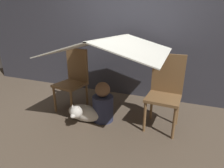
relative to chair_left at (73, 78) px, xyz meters
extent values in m
plane|color=brown|center=(0.69, -0.32, -0.52)|extent=(8.80, 8.80, 0.00)
cube|color=#3D3D47|center=(0.69, 0.91, 0.73)|extent=(7.00, 0.05, 2.50)
cylinder|color=brown|center=(-0.22, -0.23, -0.31)|extent=(0.04, 0.04, 0.41)
cylinder|color=brown|center=(0.14, -0.29, -0.31)|extent=(0.04, 0.04, 0.41)
cylinder|color=brown|center=(-0.16, 0.12, -0.31)|extent=(0.04, 0.04, 0.41)
cylinder|color=brown|center=(0.19, 0.07, -0.31)|extent=(0.04, 0.04, 0.41)
cube|color=brown|center=(-0.01, -0.08, -0.09)|extent=(0.47, 0.47, 0.04)
cube|color=brown|center=(0.02, 0.11, 0.19)|extent=(0.41, 0.09, 0.52)
cylinder|color=brown|center=(1.20, -0.25, -0.31)|extent=(0.04, 0.04, 0.41)
cylinder|color=brown|center=(1.56, -0.27, -0.31)|extent=(0.04, 0.04, 0.41)
cylinder|color=brown|center=(1.23, 0.11, -0.31)|extent=(0.04, 0.04, 0.41)
cylinder|color=brown|center=(1.58, 0.08, -0.31)|extent=(0.04, 0.04, 0.41)
cube|color=brown|center=(1.39, -0.08, -0.09)|extent=(0.44, 0.44, 0.04)
cube|color=brown|center=(1.40, 0.11, 0.19)|extent=(0.41, 0.06, 0.52)
cube|color=silver|center=(0.34, -0.08, 0.55)|extent=(0.71, 1.38, 0.21)
cube|color=silver|center=(1.04, -0.08, 0.55)|extent=(0.71, 1.38, 0.21)
cube|color=silver|center=(0.69, -0.08, 0.64)|extent=(0.04, 1.38, 0.01)
cylinder|color=#2D3351|center=(0.59, -0.19, -0.33)|extent=(0.30, 0.30, 0.37)
sphere|color=brown|center=(0.59, -0.19, -0.05)|extent=(0.21, 0.21, 0.21)
ellipsoid|color=silver|center=(0.35, -0.30, -0.40)|extent=(0.50, 0.21, 0.24)
sphere|color=silver|center=(0.35, -0.49, -0.29)|extent=(0.17, 0.17, 0.17)
ellipsoid|color=silver|center=(0.35, -0.57, -0.31)|extent=(0.07, 0.08, 0.06)
cone|color=silver|center=(0.30, -0.49, -0.22)|extent=(0.06, 0.06, 0.08)
cone|color=silver|center=(0.40, -0.49, -0.22)|extent=(0.06, 0.06, 0.08)
camera|label=1|loc=(1.54, -2.22, 0.81)|focal=28.00mm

